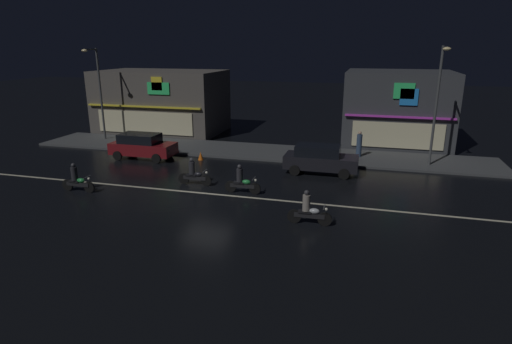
{
  "coord_description": "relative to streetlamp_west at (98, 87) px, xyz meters",
  "views": [
    {
      "loc": [
        7.87,
        -18.99,
        7.27
      ],
      "look_at": [
        2.21,
        1.81,
        0.8
      ],
      "focal_mm": 29.53,
      "sensor_mm": 36.0,
      "label": 1
    }
  ],
  "objects": [
    {
      "name": "motorcycle_trailing_far",
      "position": [
        11.41,
        -8.42,
        -3.64
      ],
      "size": [
        1.9,
        0.6,
        1.52
      ],
      "rotation": [
        0.0,
        0.0,
        0.07
      ],
      "color": "black",
      "rests_on": "ground"
    },
    {
      "name": "ground_plane",
      "position": [
        12.53,
        -9.59,
        -4.27
      ],
      "size": [
        140.0,
        140.0,
        0.0
      ],
      "primitive_type": "plane",
      "color": "black"
    },
    {
      "name": "lane_divider_stripe",
      "position": [
        12.53,
        -9.59,
        -4.27
      ],
      "size": [
        31.08,
        0.16,
        0.01
      ],
      "primitive_type": "cube",
      "color": "beige",
      "rests_on": "ground"
    },
    {
      "name": "motorcycle_lead",
      "position": [
        14.31,
        -9.02,
        -3.64
      ],
      "size": [
        1.9,
        0.6,
        1.52
      ],
      "rotation": [
        0.0,
        0.0,
        0.04
      ],
      "color": "black",
      "rests_on": "ground"
    },
    {
      "name": "traffic_cone",
      "position": [
        9.74,
        -3.43,
        -4.0
      ],
      "size": [
        0.36,
        0.36,
        0.55
      ],
      "primitive_type": "cone",
      "color": "orange",
      "rests_on": "ground"
    },
    {
      "name": "streetlamp_west",
      "position": [
        0.0,
        0.0,
        0.0
      ],
      "size": [
        0.44,
        1.64,
        6.99
      ],
      "color": "#47494C",
      "rests_on": "sidewalk_far"
    },
    {
      "name": "motorcycle_opposite_lane",
      "position": [
        18.19,
        -12.06,
        -3.64
      ],
      "size": [
        1.9,
        0.6,
        1.52
      ],
      "rotation": [
        0.0,
        0.0,
        3.12
      ],
      "color": "black",
      "rests_on": "ground"
    },
    {
      "name": "pedestrian_on_sidewalk",
      "position": [
        19.85,
        -0.3,
        -3.34
      ],
      "size": [
        0.36,
        0.36,
        1.72
      ],
      "rotation": [
        0.0,
        0.0,
        1.27
      ],
      "color": "#334766",
      "rests_on": "sidewalk_far"
    },
    {
      "name": "parked_car_near_kerb",
      "position": [
        5.82,
        -4.05,
        -3.4
      ],
      "size": [
        4.3,
        1.98,
        1.67
      ],
      "rotation": [
        0.0,
        0.0,
        3.14
      ],
      "color": "maroon",
      "rests_on": "ground"
    },
    {
      "name": "sidewalk_far",
      "position": [
        12.53,
        -0.45,
        -4.2
      ],
      "size": [
        32.72,
        4.5,
        0.14
      ],
      "primitive_type": "cube",
      "color": "#424447",
      "rests_on": "ground"
    },
    {
      "name": "streetlamp_mid",
      "position": [
        24.2,
        -1.43,
        0.09
      ],
      "size": [
        0.44,
        1.64,
        7.16
      ],
      "color": "#47494C",
      "rests_on": "sidewalk_far"
    },
    {
      "name": "storefront_center_block",
      "position": [
        22.34,
        5.13,
        -1.53
      ],
      "size": [
        7.69,
        6.82,
        5.49
      ],
      "color": "#383A3F",
      "rests_on": "ground"
    },
    {
      "name": "motorcycle_following",
      "position": [
        5.99,
        -11.03,
        -3.64
      ],
      "size": [
        1.9,
        0.6,
        1.52
      ],
      "rotation": [
        0.0,
        0.0,
        3.1
      ],
      "color": "black",
      "rests_on": "ground"
    },
    {
      "name": "storefront_left_block",
      "position": [
        2.71,
        4.99,
        -1.65
      ],
      "size": [
        10.52,
        6.53,
        5.25
      ],
      "color": "#56514C",
      "rests_on": "ground"
    },
    {
      "name": "parked_car_trailing",
      "position": [
        17.74,
        -4.35,
        -3.4
      ],
      "size": [
        4.3,
        1.98,
        1.67
      ],
      "color": "black",
      "rests_on": "ground"
    }
  ]
}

